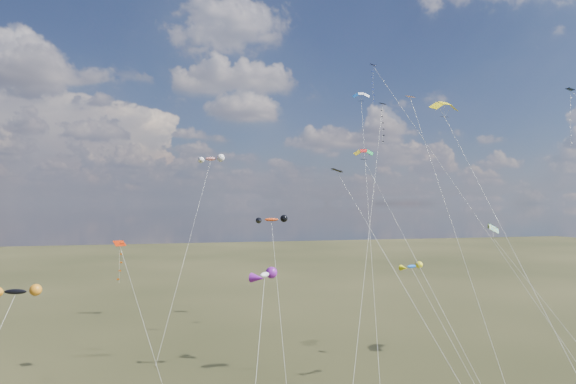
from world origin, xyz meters
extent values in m
cube|color=black|center=(15.35, 27.13, 31.01)|extent=(1.15, 1.16, 0.25)
cylinder|color=silver|center=(8.71, 16.30, 15.50)|extent=(13.30, 21.69, 31.02)
cube|color=#100F4B|center=(11.86, 22.36, 34.69)|extent=(0.96, 0.96, 0.34)
cylinder|color=silver|center=(18.41, 12.28, 17.35)|extent=(13.14, 20.20, 34.71)
cube|color=black|center=(0.95, 5.37, 20.55)|extent=(0.94, 0.98, 0.32)
cylinder|color=silver|center=(4.32, -1.93, 10.27)|extent=(6.77, 14.63, 20.56)
cube|color=#A41F03|center=(-17.32, 20.31, 13.67)|extent=(1.41, 1.35, 0.52)
cylinder|color=silver|center=(-14.94, 16.09, 6.84)|extent=(4.79, 8.46, 13.68)
cube|color=#10204C|center=(27.82, 8.62, 29.62)|extent=(0.77, 0.80, 0.25)
cube|color=orange|center=(11.19, 11.79, 28.61)|extent=(0.97, 0.95, 0.26)
cylinder|color=silver|center=(11.63, 4.06, 14.31)|extent=(0.90, 15.49, 28.62)
cylinder|color=silver|center=(11.61, -3.99, 13.62)|extent=(2.12, 23.61, 27.26)
cylinder|color=silver|center=(11.41, 22.78, 16.93)|extent=(7.87, 23.17, 33.88)
cylinder|color=silver|center=(26.27, 10.27, 7.62)|extent=(4.68, 11.64, 15.25)
cylinder|color=silver|center=(9.70, 6.42, 11.60)|extent=(5.50, 14.84, 23.22)
ellipsoid|color=black|center=(-24.27, 8.80, 10.92)|extent=(3.55, 1.68, 1.03)
ellipsoid|color=#D64216|center=(-2.17, 16.43, 16.11)|extent=(2.95, 1.19, 0.86)
cylinder|color=silver|center=(-2.59, 11.16, 8.05)|extent=(0.86, 10.56, 16.12)
ellipsoid|color=white|center=(-6.69, -1.46, 12.99)|extent=(1.98, 2.07, 0.81)
ellipsoid|color=red|center=(-5.80, 41.39, 24.41)|extent=(3.52, 2.00, 1.42)
cylinder|color=silver|center=(-9.74, 32.02, 12.21)|extent=(7.91, 18.77, 24.43)
cube|color=#332316|center=(-13.68, 22.65, 0.06)|extent=(0.10, 0.10, 0.12)
ellipsoid|color=blue|center=(10.68, 10.70, 11.58)|extent=(2.50, 1.49, 0.78)
cylinder|color=silver|center=(12.40, 7.18, 5.79)|extent=(3.48, 7.06, 11.59)
camera|label=1|loc=(-13.86, -35.16, 17.75)|focal=32.00mm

